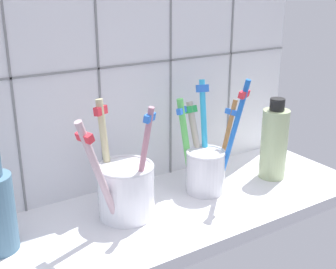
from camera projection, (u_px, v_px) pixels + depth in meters
counter_slab at (174, 213)px, 67.96cm from camera, size 64.00×22.00×2.00cm
tile_wall_back at (133, 60)px, 70.32cm from camera, size 64.00×2.20×45.00cm
toothbrush_cup_left at (125, 187)px, 63.74cm from camera, size 12.58×9.26×17.02cm
toothbrush_cup_right at (206, 163)px, 71.45cm from camera, size 9.46×11.13×18.99cm
soap_bottle at (276, 143)px, 75.59cm from camera, size 4.51×4.51×14.02cm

